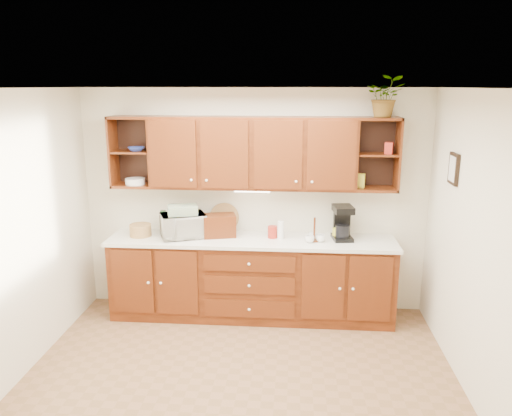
% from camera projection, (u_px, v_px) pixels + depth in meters
% --- Properties ---
extents(floor, '(4.00, 4.00, 0.00)m').
position_uv_depth(floor, '(238.00, 387.00, 4.46)').
color(floor, brown).
rests_on(floor, ground).
extents(ceiling, '(4.00, 4.00, 0.00)m').
position_uv_depth(ceiling, '(235.00, 88.00, 3.84)').
color(ceiling, white).
rests_on(ceiling, back_wall).
extents(back_wall, '(4.00, 0.00, 4.00)m').
position_uv_depth(back_wall, '(254.00, 201.00, 5.84)').
color(back_wall, beige).
rests_on(back_wall, floor).
extents(left_wall, '(0.00, 3.50, 3.50)m').
position_uv_depth(left_wall, '(6.00, 243.00, 4.30)').
color(left_wall, beige).
rests_on(left_wall, floor).
extents(right_wall, '(0.00, 3.50, 3.50)m').
position_uv_depth(right_wall, '(484.00, 255.00, 3.99)').
color(right_wall, beige).
rests_on(right_wall, floor).
extents(base_cabinets, '(3.20, 0.60, 0.90)m').
position_uv_depth(base_cabinets, '(252.00, 279.00, 5.75)').
color(base_cabinets, '#351406').
rests_on(base_cabinets, floor).
extents(countertop, '(3.24, 0.64, 0.04)m').
position_uv_depth(countertop, '(252.00, 240.00, 5.63)').
color(countertop, white).
rests_on(countertop, base_cabinets).
extents(upper_cabinets, '(3.20, 0.33, 0.80)m').
position_uv_depth(upper_cabinets, '(253.00, 153.00, 5.54)').
color(upper_cabinets, '#351406').
rests_on(upper_cabinets, back_wall).
extents(undercabinet_light, '(0.40, 0.05, 0.02)m').
position_uv_depth(undercabinet_light, '(252.00, 191.00, 5.59)').
color(undercabinet_light, white).
rests_on(undercabinet_light, upper_cabinets).
extents(framed_picture, '(0.03, 0.24, 0.30)m').
position_uv_depth(framed_picture, '(454.00, 169.00, 4.74)').
color(framed_picture, black).
rests_on(framed_picture, right_wall).
extents(wicker_basket, '(0.29, 0.29, 0.14)m').
position_uv_depth(wicker_basket, '(141.00, 230.00, 5.71)').
color(wicker_basket, '#A37F44').
rests_on(wicker_basket, countertop).
extents(microwave, '(0.58, 0.50, 0.27)m').
position_uv_depth(microwave, '(183.00, 226.00, 5.65)').
color(microwave, beige).
rests_on(microwave, countertop).
extents(towel_stack, '(0.38, 0.32, 0.10)m').
position_uv_depth(towel_stack, '(183.00, 210.00, 5.60)').
color(towel_stack, '#C4C55D').
rests_on(towel_stack, microwave).
extents(wine_bottle, '(0.09, 0.09, 0.27)m').
position_uv_depth(wine_bottle, '(164.00, 222.00, 5.80)').
color(wine_bottle, black).
rests_on(wine_bottle, countertop).
extents(woven_tray, '(0.35, 0.10, 0.34)m').
position_uv_depth(woven_tray, '(224.00, 231.00, 5.89)').
color(woven_tray, '#A37F44').
rests_on(woven_tray, countertop).
extents(bread_box, '(0.41, 0.31, 0.25)m').
position_uv_depth(bread_box, '(219.00, 225.00, 5.68)').
color(bread_box, '#351406').
rests_on(bread_box, countertop).
extents(mug_tree, '(0.24, 0.24, 0.27)m').
position_uv_depth(mug_tree, '(314.00, 238.00, 5.52)').
color(mug_tree, '#351406').
rests_on(mug_tree, countertop).
extents(canister_red, '(0.12, 0.12, 0.14)m').
position_uv_depth(canister_red, '(272.00, 232.00, 5.64)').
color(canister_red, '#A62518').
rests_on(canister_red, countertop).
extents(canister_white, '(0.08, 0.08, 0.20)m').
position_uv_depth(canister_white, '(281.00, 230.00, 5.60)').
color(canister_white, white).
rests_on(canister_white, countertop).
extents(canister_yellow, '(0.09, 0.09, 0.12)m').
position_uv_depth(canister_yellow, '(336.00, 234.00, 5.60)').
color(canister_yellow, gold).
rests_on(canister_yellow, countertop).
extents(coffee_maker, '(0.24, 0.30, 0.39)m').
position_uv_depth(coffee_maker, '(342.00, 223.00, 5.57)').
color(coffee_maker, black).
rests_on(coffee_maker, countertop).
extents(bowl_stack, '(0.24, 0.24, 0.05)m').
position_uv_depth(bowl_stack, '(136.00, 149.00, 5.61)').
color(bowl_stack, navy).
rests_on(bowl_stack, upper_cabinets).
extents(plate_stack, '(0.27, 0.27, 0.07)m').
position_uv_depth(plate_stack, '(135.00, 181.00, 5.69)').
color(plate_stack, white).
rests_on(plate_stack, upper_cabinets).
extents(pantry_box_yellow, '(0.10, 0.09, 0.15)m').
position_uv_depth(pantry_box_yellow, '(361.00, 181.00, 5.51)').
color(pantry_box_yellow, gold).
rests_on(pantry_box_yellow, upper_cabinets).
extents(pantry_box_red, '(0.10, 0.10, 0.13)m').
position_uv_depth(pantry_box_red, '(389.00, 148.00, 5.38)').
color(pantry_box_red, '#A62518').
rests_on(pantry_box_red, upper_cabinets).
extents(potted_plant, '(0.44, 0.40, 0.43)m').
position_uv_depth(potted_plant, '(385.00, 96.00, 5.25)').
color(potted_plant, '#999999').
rests_on(potted_plant, upper_cabinets).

